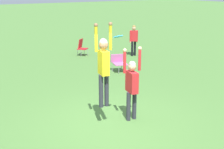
{
  "coord_description": "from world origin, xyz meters",
  "views": [
    {
      "loc": [
        -4.38,
        -6.63,
        3.66
      ],
      "look_at": [
        0.16,
        0.3,
        1.3
      ],
      "focal_mm": 50.0,
      "sensor_mm": 36.0,
      "label": 1
    }
  ],
  "objects_px": {
    "person_jumping": "(104,63)",
    "camping_chair_0": "(119,62)",
    "person_defending": "(132,82)",
    "frisbee": "(118,37)",
    "camping_chair_2": "(82,46)",
    "person_spectator_near": "(134,38)"
  },
  "relations": [
    {
      "from": "person_jumping",
      "to": "person_defending",
      "type": "bearing_deg",
      "value": -90.0
    },
    {
      "from": "person_jumping",
      "to": "person_defending",
      "type": "xyz_separation_m",
      "value": [
        0.81,
        -0.17,
        -0.63
      ]
    },
    {
      "from": "person_jumping",
      "to": "person_spectator_near",
      "type": "relative_size",
      "value": 1.36
    },
    {
      "from": "person_jumping",
      "to": "camping_chair_0",
      "type": "relative_size",
      "value": 2.96
    },
    {
      "from": "person_defending",
      "to": "camping_chair_2",
      "type": "relative_size",
      "value": 2.32
    },
    {
      "from": "frisbee",
      "to": "person_jumping",
      "type": "bearing_deg",
      "value": 142.46
    },
    {
      "from": "person_defending",
      "to": "frisbee",
      "type": "height_order",
      "value": "frisbee"
    },
    {
      "from": "frisbee",
      "to": "person_spectator_near",
      "type": "distance_m",
      "value": 8.9
    },
    {
      "from": "camping_chair_0",
      "to": "person_spectator_near",
      "type": "distance_m",
      "value": 3.39
    },
    {
      "from": "person_jumping",
      "to": "camping_chair_2",
      "type": "distance_m",
      "value": 8.99
    },
    {
      "from": "frisbee",
      "to": "camping_chair_2",
      "type": "relative_size",
      "value": 0.28
    },
    {
      "from": "person_jumping",
      "to": "person_spectator_near",
      "type": "distance_m",
      "value": 8.84
    },
    {
      "from": "camping_chair_2",
      "to": "person_spectator_near",
      "type": "xyz_separation_m",
      "value": [
        2.31,
        -1.62,
        0.49
      ]
    },
    {
      "from": "person_jumping",
      "to": "camping_chair_2",
      "type": "bearing_deg",
      "value": -12.25
    },
    {
      "from": "person_spectator_near",
      "to": "person_jumping",
      "type": "bearing_deg",
      "value": -92.36
    },
    {
      "from": "person_jumping",
      "to": "camping_chair_0",
      "type": "bearing_deg",
      "value": -27.01
    },
    {
      "from": "person_jumping",
      "to": "frisbee",
      "type": "distance_m",
      "value": 0.79
    },
    {
      "from": "frisbee",
      "to": "person_defending",
      "type": "bearing_deg",
      "value": 6.9
    },
    {
      "from": "camping_chair_0",
      "to": "person_spectator_near",
      "type": "bearing_deg",
      "value": -118.59
    },
    {
      "from": "person_jumping",
      "to": "frisbee",
      "type": "relative_size",
      "value": 8.84
    },
    {
      "from": "person_defending",
      "to": "camping_chair_0",
      "type": "bearing_deg",
      "value": 161.17
    },
    {
      "from": "person_defending",
      "to": "person_spectator_near",
      "type": "relative_size",
      "value": 1.26
    }
  ]
}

